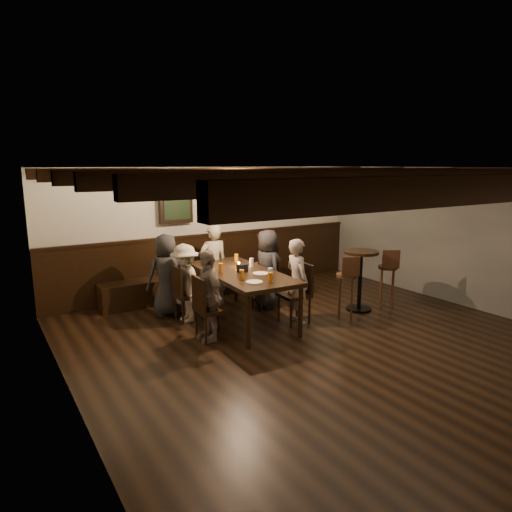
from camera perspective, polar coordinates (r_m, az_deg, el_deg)
room at (r=7.71m, az=-2.96°, el=1.10°), size 7.00×7.00×7.00m
dining_table at (r=7.10m, az=-1.90°, el=-2.45°), size 1.08×2.22×0.82m
chair_left_near at (r=7.34m, az=-8.52°, el=-5.97°), size 0.43×0.43×0.89m
chair_left_far at (r=6.55m, az=-5.68°, el=-7.97°), size 0.44×0.44×0.93m
chair_right_near at (r=7.94m, az=1.23°, el=-4.60°), size 0.41×0.41×0.85m
chair_right_far at (r=7.21m, az=4.90°, el=-6.09°), size 0.45×0.45×0.94m
person_bench_left at (r=7.59m, az=-11.11°, el=-2.32°), size 0.68×0.46×1.35m
person_bench_centre at (r=8.03m, az=-5.36°, el=-1.11°), size 0.54×0.37×1.43m
person_bench_right at (r=8.32m, az=0.75°, el=-1.20°), size 0.64×0.51×1.27m
person_left_near at (r=7.24m, az=-8.84°, el=-3.37°), size 0.50×0.82×1.24m
person_left_far at (r=6.42m, az=-6.00°, el=-4.94°), size 0.35×0.77×1.30m
person_right_near at (r=7.85m, az=1.45°, el=-1.62°), size 0.46×0.68×1.36m
person_right_far at (r=7.12m, az=5.16°, el=-3.14°), size 0.34×0.50×1.33m
pint_a at (r=7.57m, az=-6.24°, el=-0.58°), size 0.07×0.07×0.14m
pint_b at (r=7.74m, az=-2.49°, el=-0.25°), size 0.07×0.07×0.14m
pint_c at (r=7.03m, az=-4.46°, el=-1.48°), size 0.07×0.07×0.14m
pint_d at (r=7.38m, az=-0.56°, el=-0.82°), size 0.07×0.07×0.14m
pint_e at (r=6.58m, az=-1.80°, el=-2.33°), size 0.07×0.07×0.14m
pint_f at (r=6.70m, az=1.79°, el=-2.09°), size 0.07×0.07×0.14m
pint_g at (r=6.41m, az=1.79°, el=-2.70°), size 0.07×0.07×0.14m
plate_near at (r=6.41m, az=-0.21°, el=-3.27°), size 0.24×0.24×0.01m
plate_far at (r=6.91m, az=0.57°, el=-2.20°), size 0.24×0.24×0.01m
condiment_caddy at (r=7.03m, az=-1.72°, el=-1.53°), size 0.15×0.10×0.12m
candle at (r=7.39m, az=-2.15°, el=-1.16°), size 0.05×0.05×0.05m
high_top_table at (r=7.87m, az=12.91°, el=-1.90°), size 0.58×0.58×1.03m
bar_stool_left at (r=7.46m, az=11.18°, el=-4.84°), size 0.36×0.38×1.05m
bar_stool_right at (r=8.19m, az=16.06°, el=-3.62°), size 0.38×0.39×1.05m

